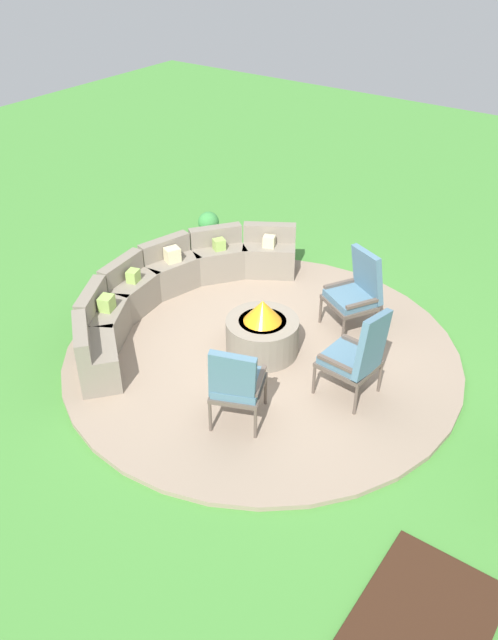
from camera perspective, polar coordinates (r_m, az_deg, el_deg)
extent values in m
plane|color=#478C38|center=(8.08, 1.16, -3.11)|extent=(24.00, 24.00, 0.00)
cylinder|color=gray|center=(8.06, 1.16, -2.94)|extent=(4.90, 4.90, 0.06)
cube|color=#382114|center=(5.80, 15.00, -24.51)|extent=(1.44, 1.00, 0.04)
cylinder|color=gray|center=(7.91, 1.18, -1.43)|extent=(0.90, 0.90, 0.46)
cylinder|color=black|center=(7.80, 1.20, -0.23)|extent=(0.58, 0.58, 0.06)
cone|color=orange|center=(7.70, 1.21, 0.82)|extent=(0.47, 0.47, 0.28)
cube|color=gray|center=(9.59, 1.77, 5.41)|extent=(0.78, 0.89, 0.47)
cube|color=gray|center=(9.55, 1.84, 7.76)|extent=(0.54, 0.74, 0.26)
cube|color=gray|center=(9.52, -2.69, 5.15)|extent=(0.88, 0.82, 0.47)
cube|color=gray|center=(9.47, -2.99, 7.49)|extent=(0.71, 0.58, 0.26)
cube|color=gray|center=(9.26, -6.83, 4.05)|extent=(0.86, 0.63, 0.47)
cube|color=gray|center=(9.20, -7.49, 6.37)|extent=(0.78, 0.35, 0.26)
cube|color=gray|center=(8.84, -10.26, 2.17)|extent=(0.81, 0.54, 0.47)
cube|color=gray|center=(8.74, -11.26, 4.44)|extent=(0.78, 0.25, 0.26)
cube|color=gray|center=(8.30, -12.54, -0.42)|extent=(0.89, 0.76, 0.47)
cube|color=gray|center=(8.15, -13.82, 1.78)|extent=(0.75, 0.51, 0.26)
cube|color=gray|center=(7.70, -13.17, -3.53)|extent=(0.84, 0.88, 0.47)
cube|color=gray|center=(7.50, -14.63, -1.46)|extent=(0.61, 0.69, 0.26)
cube|color=beige|center=(9.06, -6.80, 5.76)|extent=(0.25, 0.24, 0.20)
cube|color=#93B756|center=(8.11, -12.48, 1.47)|extent=(0.23, 0.21, 0.19)
cube|color=beige|center=(9.40, 1.79, 6.96)|extent=(0.19, 0.21, 0.17)
cube|color=#93B756|center=(8.65, -10.21, 3.86)|extent=(0.19, 0.18, 0.16)
cube|color=#93B756|center=(9.33, -2.66, 6.70)|extent=(0.21, 0.20, 0.16)
cylinder|color=brown|center=(7.24, -2.31, -5.68)|extent=(0.04, 0.04, 0.38)
cylinder|color=brown|center=(7.16, 1.48, -6.21)|extent=(0.04, 0.04, 0.38)
cylinder|color=brown|center=(6.84, -3.46, -8.55)|extent=(0.04, 0.04, 0.38)
cylinder|color=brown|center=(6.75, 0.57, -9.16)|extent=(0.04, 0.04, 0.38)
cube|color=brown|center=(6.85, -0.94, -6.01)|extent=(0.75, 0.71, 0.05)
cube|color=slate|center=(6.81, -0.95, -5.56)|extent=(0.69, 0.65, 0.09)
cube|color=slate|center=(6.45, -1.48, -5.13)|extent=(0.33, 0.54, 0.65)
cube|color=brown|center=(6.81, -2.85, -4.87)|extent=(0.48, 0.24, 0.04)
cube|color=brown|center=(6.73, 0.97, -5.39)|extent=(0.48, 0.24, 0.04)
cylinder|color=brown|center=(7.33, 5.77, -5.28)|extent=(0.04, 0.04, 0.38)
cylinder|color=brown|center=(7.68, 7.97, -3.42)|extent=(0.04, 0.04, 0.38)
cylinder|color=brown|center=(7.12, 9.41, -7.04)|extent=(0.04, 0.04, 0.38)
cylinder|color=brown|center=(7.47, 11.50, -5.03)|extent=(0.04, 0.04, 0.38)
cube|color=brown|center=(7.26, 8.80, -3.84)|extent=(0.59, 0.63, 0.05)
cube|color=slate|center=(7.22, 8.85, -3.40)|extent=(0.54, 0.58, 0.09)
cube|color=slate|center=(6.94, 10.82, -2.19)|extent=(0.61, 0.14, 0.77)
cube|color=brown|center=(7.01, 7.82, -3.91)|extent=(0.09, 0.50, 0.04)
cube|color=brown|center=(7.35, 9.92, -2.11)|extent=(0.09, 0.50, 0.04)
cylinder|color=brown|center=(8.13, 8.32, -1.09)|extent=(0.04, 0.04, 0.38)
cylinder|color=brown|center=(8.52, 6.35, 0.87)|extent=(0.04, 0.04, 0.38)
cylinder|color=brown|center=(8.38, 11.21, -0.26)|extent=(0.04, 0.04, 0.38)
cylinder|color=brown|center=(8.75, 9.16, 1.60)|extent=(0.04, 0.04, 0.38)
cube|color=brown|center=(8.32, 8.88, 1.54)|extent=(0.76, 0.78, 0.05)
cube|color=slate|center=(8.29, 8.92, 1.95)|extent=(0.70, 0.72, 0.09)
cube|color=slate|center=(8.26, 10.42, 3.96)|extent=(0.39, 0.60, 0.70)
cube|color=brown|center=(8.07, 9.97, 1.42)|extent=(0.42, 0.27, 0.04)
cube|color=brown|center=(8.44, 8.00, 3.20)|extent=(0.42, 0.27, 0.04)
cylinder|color=#605B56|center=(10.45, -3.54, 7.05)|extent=(0.29, 0.29, 0.32)
sphere|color=#3D8E42|center=(10.31, -3.60, 8.63)|extent=(0.33, 0.33, 0.33)
sphere|color=#E55638|center=(10.31, -3.46, 9.08)|extent=(0.13, 0.13, 0.13)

